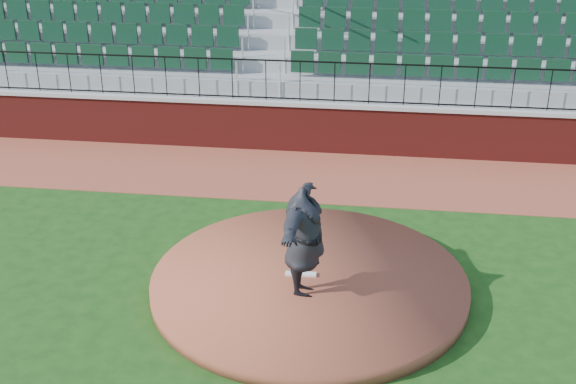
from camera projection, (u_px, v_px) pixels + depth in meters
The scene contains 10 objects.
ground at pixel (276, 298), 12.40m from camera, with size 90.00×90.00×0.00m, color #183E11.
warning_track at pixel (310, 174), 17.27m from camera, with size 34.00×3.20×0.01m, color brown.
field_wall at pixel (316, 128), 18.47m from camera, with size 34.00×0.35×1.20m, color maroon.
wall_cap at pixel (317, 103), 18.20m from camera, with size 34.00×0.45×0.10m, color #B7B7B7.
wall_railing at pixel (317, 82), 17.98m from camera, with size 34.00×0.05×1.00m, color black, non-canonical shape.
seating_stands at pixel (327, 37), 20.23m from camera, with size 34.00×5.10×4.60m, color gray, non-canonical shape.
concourse_wall at pixel (335, 3), 22.57m from camera, with size 34.00×0.50×5.50m, color maroon.
pitchers_mound at pixel (309, 283), 12.61m from camera, with size 5.43×5.43×0.25m, color brown.
pitching_rubber at pixel (301, 274), 12.60m from camera, with size 0.53×0.13×0.04m, color white.
pitcher at pixel (304, 241), 11.70m from camera, with size 2.35×0.64×1.91m, color black.
Camera 1 is at (1.57, -10.43, 6.76)m, focal length 45.69 mm.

